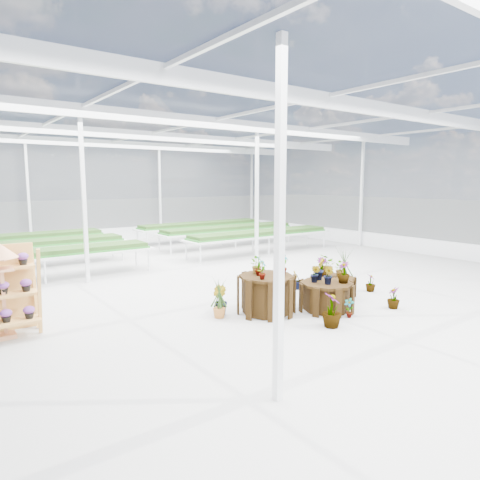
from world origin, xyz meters
TOP-DOWN VIEW (x-y plane):
  - ground_plane at (0.00, 0.00)m, footprint 24.00×24.00m
  - greenhouse_shell at (0.00, 0.00)m, footprint 18.00×24.00m
  - steel_frame at (0.00, 0.00)m, footprint 18.00×24.00m
  - nursery_benches at (0.00, 7.20)m, footprint 16.00×7.00m
  - plinth_tall at (-0.78, -1.10)m, footprint 1.48×1.48m
  - plinth_mid at (0.42, -1.70)m, footprint 1.53×1.53m
  - plinth_low at (1.42, -1.00)m, footprint 1.15×1.15m
  - bird_table at (-5.49, 0.54)m, footprint 0.44×0.44m
  - nursery_plants at (0.39, -1.01)m, footprint 4.67×2.90m

SIDE VIEW (x-z plane):
  - ground_plane at x=0.00m, z-range 0.00..0.00m
  - plinth_low at x=1.42m, z-range 0.00..0.48m
  - plinth_mid at x=0.42m, z-range 0.00..0.62m
  - plinth_tall at x=-0.78m, z-range 0.00..0.83m
  - nursery_benches at x=0.00m, z-range 0.00..0.84m
  - nursery_plants at x=0.39m, z-range -0.12..1.22m
  - bird_table at x=-5.49m, z-range 0.00..1.73m
  - greenhouse_shell at x=0.00m, z-range 0.00..4.50m
  - steel_frame at x=0.00m, z-range 0.00..4.50m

